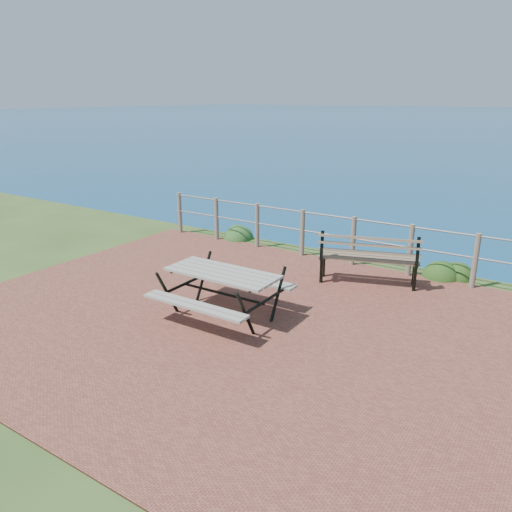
{
  "coord_description": "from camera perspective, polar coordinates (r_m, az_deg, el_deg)",
  "views": [
    {
      "loc": [
        3.64,
        -5.75,
        3.29
      ],
      "look_at": [
        -0.69,
        0.86,
        0.75
      ],
      "focal_mm": 35.0,
      "sensor_mm": 36.0,
      "label": 1
    }
  ],
  "objects": [
    {
      "name": "picnic_table",
      "position": [
        7.67,
        -3.85,
        -3.79
      ],
      "size": [
        1.75,
        1.51,
        0.74
      ],
      "rotation": [
        0.0,
        0.0,
        0.01
      ],
      "color": "gray",
      "rests_on": "ground"
    },
    {
      "name": "ground",
      "position": [
        7.56,
        0.84,
        -7.98
      ],
      "size": [
        10.0,
        7.0,
        0.12
      ],
      "primitive_type": "cube",
      "color": "brown",
      "rests_on": "ground"
    },
    {
      "name": "shrub_lip_west",
      "position": [
        12.21,
        -2.57,
        2.18
      ],
      "size": [
        0.7,
        0.7,
        0.42
      ],
      "primitive_type": "ellipsoid",
      "color": "#1D4E1F",
      "rests_on": "ground"
    },
    {
      "name": "safety_railing",
      "position": [
        10.17,
        11.05,
        1.99
      ],
      "size": [
        9.4,
        0.1,
        1.0
      ],
      "color": "#6B5B4C",
      "rests_on": "ground"
    },
    {
      "name": "park_bench",
      "position": [
        9.17,
        12.79,
        0.68
      ],
      "size": [
        1.82,
        0.98,
        1.0
      ],
      "rotation": [
        0.0,
        0.0,
        0.32
      ],
      "color": "brown",
      "rests_on": "ground"
    },
    {
      "name": "shrub_lip_east",
      "position": [
        10.17,
        21.15,
        -2.3
      ],
      "size": [
        0.75,
        0.75,
        0.48
      ],
      "primitive_type": "ellipsoid",
      "color": "#1B4013",
      "rests_on": "ground"
    }
  ]
}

